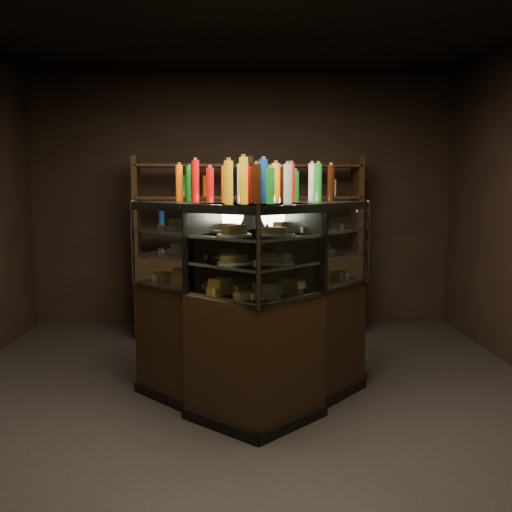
{
  "coord_description": "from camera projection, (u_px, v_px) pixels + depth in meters",
  "views": [
    {
      "loc": [
        -0.06,
        -4.36,
        1.69
      ],
      "look_at": [
        0.07,
        -0.33,
        1.18
      ],
      "focal_mm": 40.0,
      "sensor_mm": 36.0,
      "label": 1
    }
  ],
  "objects": [
    {
      "name": "display_case",
      "position": [
        253.0,
        338.0,
        4.39
      ],
      "size": [
        1.93,
        1.55,
        1.57
      ],
      "rotation": [
        0.0,
        0.0,
        0.02
      ],
      "color": "black",
      "rests_on": "ground"
    },
    {
      "name": "potted_conifer",
      "position": [
        347.0,
        324.0,
        4.98
      ],
      "size": [
        0.39,
        0.39,
        0.84
      ],
      "rotation": [
        0.0,
        0.0,
        -0.12
      ],
      "color": "black",
      "rests_on": "ground"
    },
    {
      "name": "food_display",
      "position": [
        253.0,
        254.0,
        4.3
      ],
      "size": [
        1.46,
        1.08,
        0.48
      ],
      "color": "gold",
      "rests_on": "display_case"
    },
    {
      "name": "room_shell",
      "position": [
        246.0,
        151.0,
        4.29
      ],
      "size": [
        5.02,
        5.02,
        3.01
      ],
      "color": "black",
      "rests_on": "ground"
    },
    {
      "name": "bottles_top",
      "position": [
        253.0,
        183.0,
        4.24
      ],
      "size": [
        1.28,
        0.94,
        0.3
      ],
      "color": "yellow",
      "rests_on": "display_case"
    },
    {
      "name": "back_shelving",
      "position": [
        249.0,
        281.0,
        6.49
      ],
      "size": [
        2.56,
        0.59,
        2.0
      ],
      "rotation": [
        0.0,
        0.0,
        0.07
      ],
      "color": "black",
      "rests_on": "ground"
    },
    {
      "name": "ground",
      "position": [
        246.0,
        398.0,
        4.53
      ],
      "size": [
        5.0,
        5.0,
        0.0
      ],
      "primitive_type": "plane",
      "color": "black",
      "rests_on": "ground"
    }
  ]
}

